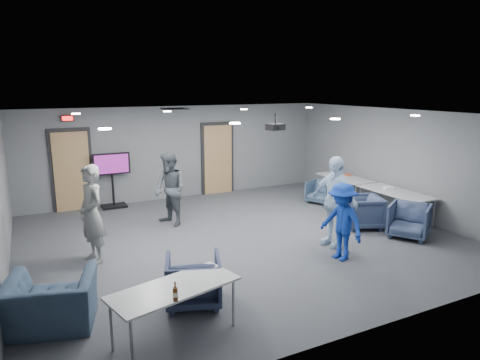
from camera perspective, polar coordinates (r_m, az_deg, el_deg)
name	(u,v)px	position (r m, az deg, el deg)	size (l,w,h in m)	color
floor	(240,238)	(9.45, 0.05, -7.76)	(9.00, 9.00, 0.00)	#3A3D42
ceiling	(240,114)	(8.89, 0.06, 8.80)	(9.00, 9.00, 0.00)	silver
wall_back	(180,152)	(12.72, -8.06, 3.67)	(9.00, 0.02, 2.70)	slate
wall_front	(377,236)	(5.91, 17.85, -7.10)	(9.00, 0.02, 2.70)	slate
wall_right	(396,162)	(11.76, 20.08, 2.32)	(0.02, 8.00, 2.70)	slate
door_left	(72,171)	(12.12, -21.50, 1.13)	(1.06, 0.17, 2.24)	black
door_right	(218,159)	(13.15, -2.99, 2.81)	(1.06, 0.17, 2.24)	black
exit_sign	(67,118)	(11.93, -22.02, 7.64)	(0.32, 0.08, 0.16)	black
hvac_diffuser	(175,109)	(11.29, -8.73, 9.36)	(0.60, 0.60, 0.03)	black
downlights	(240,115)	(8.89, 0.06, 8.71)	(6.18, 3.78, 0.02)	white
person_a	(92,214)	(8.43, -19.17, -4.33)	(0.68, 0.45, 1.86)	gray
person_b	(170,189)	(10.22, -9.32, -1.24)	(0.85, 0.66, 1.75)	#4B545B
person_c	(334,201)	(9.02, 12.45, -2.79)	(1.10, 0.46, 1.88)	#C6E2FF
person_d	(342,222)	(8.35, 13.40, -5.43)	(0.97, 0.56, 1.50)	#173597
chair_right_a	(321,192)	(12.36, 10.71, -1.57)	(0.68, 0.70, 0.63)	#3C5068
chair_right_b	(362,212)	(10.45, 16.01, -4.08)	(0.81, 0.83, 0.76)	#374360
chair_right_c	(409,221)	(10.11, 21.61, -5.05)	(0.81, 0.83, 0.75)	#3D4B6A
chair_front_a	(193,280)	(6.71, -6.24, -13.11)	(0.81, 0.84, 0.76)	#313955
chair_front_b	(51,303)	(6.60, -23.85, -14.73)	(1.13, 0.99, 0.74)	#3A4D64
table_right_a	(345,179)	(12.51, 13.80, 0.17)	(0.72, 1.74, 0.73)	silver
table_right_b	(396,193)	(11.17, 20.08, -1.67)	(0.80, 1.91, 0.73)	silver
table_front_left	(175,290)	(5.77, -8.72, -14.32)	(1.81, 1.10, 0.73)	silver
bottle_front	(175,294)	(5.37, -8.61, -14.77)	(0.06, 0.06, 0.25)	#5A290F
bottle_right	(339,174)	(12.31, 13.07, 0.74)	(0.08, 0.08, 0.29)	#5A290F
snack_box	(348,175)	(12.73, 14.16, 0.68)	(0.19, 0.13, 0.04)	#B9482E
wrapper	(389,188)	(11.38, 19.22, -0.99)	(0.24, 0.16, 0.05)	white
tv_stand	(112,177)	(12.08, -16.67, 0.40)	(0.98, 0.47, 1.50)	black
projector	(275,127)	(9.31, 4.75, 7.10)	(0.37, 0.35, 0.36)	black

